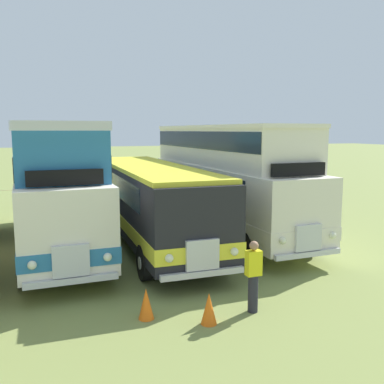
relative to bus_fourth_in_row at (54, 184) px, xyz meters
The scene contains 8 objects.
ground_plane 2.95m from the bus_fourth_in_row, 165.77° to the right, with size 200.00×200.00×0.00m, color olive.
bus_fourth_in_row is the anchor object (origin of this frame).
bus_fifth_in_row 3.52m from the bus_fourth_in_row, ahead, with size 2.70×11.45×2.99m.
bus_sixth_in_row 6.84m from the bus_fourth_in_row, ahead, with size 2.82×11.35×4.49m.
cone_near_end 7.60m from the bus_fourth_in_row, 77.03° to the right, with size 0.36×0.36×0.73m, color orange.
cone_mid_row 8.63m from the bus_fourth_in_row, 69.82° to the right, with size 0.36×0.36×0.72m, color orange.
marshal_person 8.80m from the bus_fourth_in_row, 61.60° to the right, with size 0.36×0.24×1.73m.
rope_fence_line 10.11m from the bus_fourth_in_row, 99.86° to the left, with size 23.17×0.08×1.05m.
Camera 1 is at (1.15, -15.84, 4.29)m, focal length 40.18 mm.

